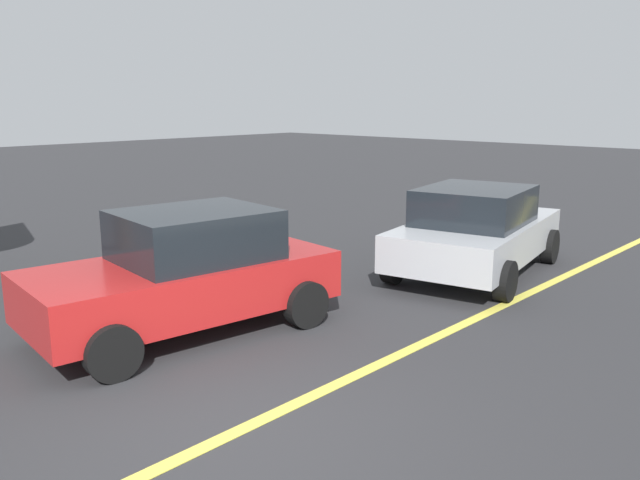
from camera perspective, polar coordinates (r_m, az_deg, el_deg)
ground_plane at (r=6.32m, az=-7.14°, el=-16.33°), size 80.00×80.00×0.00m
lane_marking_centre at (r=8.37m, az=8.97°, el=-8.99°), size 28.00×0.16×0.01m
car_red_far_lane at (r=8.69m, az=-11.64°, el=-2.75°), size 4.14×2.42×1.61m
car_silver_crossing at (r=11.69m, az=13.55°, el=0.88°), size 4.42×2.71×1.54m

